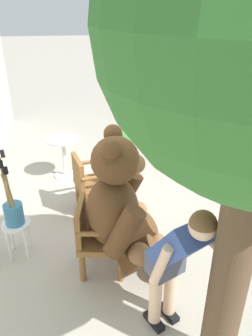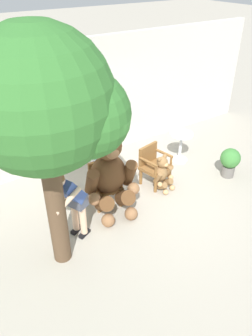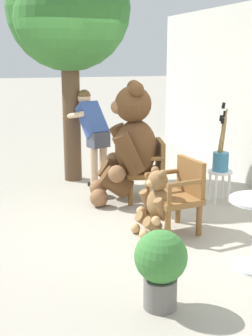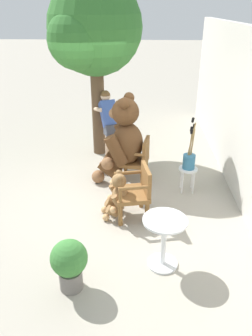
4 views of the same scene
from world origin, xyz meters
TOP-DOWN VIEW (x-y plane):
  - ground_plane at (0.00, 0.00)m, footprint 60.00×60.00m
  - back_wall at (0.00, 2.40)m, footprint 10.00×0.16m
  - wooden_chair_left at (-0.61, 0.57)m, footprint 0.64×0.60m
  - wooden_chair_right at (0.60, 0.56)m, footprint 0.65×0.62m
  - teddy_bear_large at (-0.63, 0.29)m, footprint 1.03×1.02m
  - teddy_bear_small at (0.63, 0.28)m, footprint 0.49×0.49m
  - person_visitor at (-1.57, -0.04)m, footprint 0.74×0.69m
  - white_stool at (-0.25, 1.50)m, footprint 0.34×0.34m
  - brush_bucket at (-0.25, 1.50)m, footprint 0.22×0.22m
  - round_side_table at (1.72, 0.96)m, footprint 0.56×0.56m
  - patio_tree at (-1.86, -0.37)m, footprint 1.98×1.89m
  - potted_plant at (2.17, -0.17)m, footprint 0.44×0.44m

SIDE VIEW (x-z plane):
  - ground_plane at x=0.00m, z-range 0.00..0.00m
  - white_stool at x=-0.25m, z-range 0.13..0.59m
  - teddy_bear_small at x=0.63m, z-range -0.01..0.78m
  - potted_plant at x=2.17m, z-range 0.06..0.74m
  - round_side_table at x=1.72m, z-range 0.09..0.81m
  - wooden_chair_left at x=-0.61m, z-range 0.03..0.89m
  - wooden_chair_right at x=0.60m, z-range 0.03..0.89m
  - brush_bucket at x=-0.25m, z-range 0.17..1.12m
  - teddy_bear_large at x=-0.63m, z-range -0.02..1.66m
  - person_visitor at x=-1.57m, z-range 0.15..1.63m
  - back_wall at x=0.00m, z-range 0.00..2.80m
  - patio_tree at x=-1.86m, z-range 0.81..4.45m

